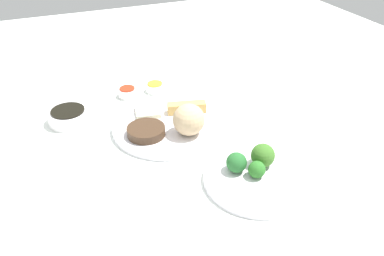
{
  "coord_description": "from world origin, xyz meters",
  "views": [
    {
      "loc": [
        0.28,
        0.81,
        0.56
      ],
      "look_at": [
        -0.02,
        0.08,
        0.06
      ],
      "focal_mm": 37.26,
      "sensor_mm": 36.0,
      "label": 1
    }
  ],
  "objects_px": {
    "main_plate": "(168,126)",
    "sauce_ramekin_hot_mustard": "(155,88)",
    "broccoli_plate": "(257,179)",
    "sauce_ramekin_sweet_and_sour": "(128,93)",
    "soy_sauce_bowl": "(69,117)"
  },
  "relations": [
    {
      "from": "soy_sauce_bowl",
      "to": "sauce_ramekin_hot_mustard",
      "type": "bearing_deg",
      "value": -162.68
    },
    {
      "from": "broccoli_plate",
      "to": "sauce_ramekin_sweet_and_sour",
      "type": "relative_size",
      "value": 4.26
    },
    {
      "from": "main_plate",
      "to": "sauce_ramekin_hot_mustard",
      "type": "relative_size",
      "value": 5.3
    },
    {
      "from": "sauce_ramekin_sweet_and_sour",
      "to": "soy_sauce_bowl",
      "type": "bearing_deg",
      "value": 24.78
    },
    {
      "from": "main_plate",
      "to": "soy_sauce_bowl",
      "type": "xyz_separation_m",
      "value": [
        0.23,
        -0.12,
        0.01
      ]
    },
    {
      "from": "main_plate",
      "to": "sauce_ramekin_sweet_and_sour",
      "type": "distance_m",
      "value": 0.21
    },
    {
      "from": "sauce_ramekin_hot_mustard",
      "to": "sauce_ramekin_sweet_and_sour",
      "type": "distance_m",
      "value": 0.08
    },
    {
      "from": "sauce_ramekin_hot_mustard",
      "to": "sauce_ramekin_sweet_and_sour",
      "type": "height_order",
      "value": "same"
    },
    {
      "from": "sauce_ramekin_sweet_and_sour",
      "to": "main_plate",
      "type": "bearing_deg",
      "value": 103.83
    },
    {
      "from": "broccoli_plate",
      "to": "sauce_ramekin_sweet_and_sour",
      "type": "distance_m",
      "value": 0.5
    },
    {
      "from": "main_plate",
      "to": "sauce_ramekin_hot_mustard",
      "type": "bearing_deg",
      "value": -98.97
    },
    {
      "from": "soy_sauce_bowl",
      "to": "sauce_ramekin_hot_mustard",
      "type": "xyz_separation_m",
      "value": [
        -0.26,
        -0.08,
        -0.0
      ]
    },
    {
      "from": "main_plate",
      "to": "sauce_ramekin_sweet_and_sour",
      "type": "xyz_separation_m",
      "value": [
        0.05,
        -0.21,
        0.0
      ]
    },
    {
      "from": "broccoli_plate",
      "to": "sauce_ramekin_sweet_and_sour",
      "type": "xyz_separation_m",
      "value": [
        0.15,
        -0.47,
        0.0
      ]
    },
    {
      "from": "main_plate",
      "to": "sauce_ramekin_sweet_and_sour",
      "type": "relative_size",
      "value": 5.3
    }
  ]
}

